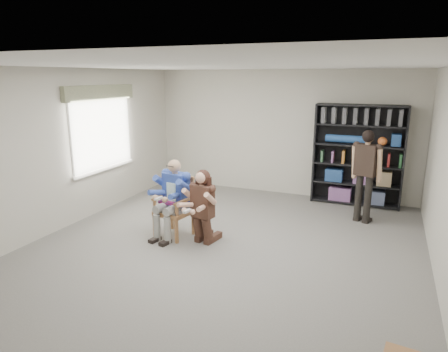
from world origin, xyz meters
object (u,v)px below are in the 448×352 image
at_px(kneeling_woman, 202,208).
at_px(standing_man, 365,177).
at_px(bookshelf, 358,156).
at_px(seated_man, 173,198).
at_px(armchair, 174,207).

bearing_deg(kneeling_woman, standing_man, 51.83).
height_order(kneeling_woman, bookshelf, bookshelf).
bearing_deg(standing_man, bookshelf, 122.83).
xyz_separation_m(seated_man, kneeling_woman, (0.58, -0.12, -0.06)).
bearing_deg(bookshelf, seated_man, -131.57).
distance_m(armchair, seated_man, 0.15).
distance_m(armchair, standing_man, 3.51).
bearing_deg(armchair, standing_man, 44.01).
distance_m(seated_man, kneeling_woman, 0.59).
xyz_separation_m(kneeling_woman, standing_man, (2.32, 2.06, 0.25)).
bearing_deg(seated_man, kneeling_woman, -1.43).
relative_size(seated_man, bookshelf, 0.64).
distance_m(seated_man, bookshelf, 4.05).
distance_m(bookshelf, standing_man, 1.12).
relative_size(armchair, bookshelf, 0.49).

